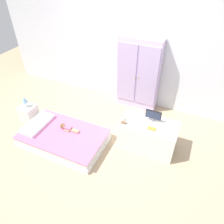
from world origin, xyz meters
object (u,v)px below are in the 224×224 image
at_px(table_lamp, 24,100).
at_px(tv_monitor, 153,115).
at_px(book_orange, 152,129).
at_px(bed, 64,138).
at_px(doll, 66,127).
at_px(rocking_horse_toy, 124,121).
at_px(tv_stand, 148,135).
at_px(wardrobe, 139,74).
at_px(nightstand, 29,114).

distance_m(table_lamp, tv_monitor, 2.51).
bearing_deg(book_orange, bed, -164.32).
height_order(doll, book_orange, book_orange).
xyz_separation_m(table_lamp, rocking_horse_toy, (2.05, 0.13, 0.08)).
bearing_deg(rocking_horse_toy, doll, -167.30).
distance_m(tv_stand, rocking_horse_toy, 0.54).
xyz_separation_m(bed, tv_stand, (1.44, 0.54, 0.16)).
xyz_separation_m(tv_stand, tv_monitor, (0.03, 0.09, 0.39)).
bearing_deg(wardrobe, bed, -116.64).
xyz_separation_m(bed, table_lamp, (-1.01, 0.24, 0.41)).
relative_size(rocking_horse_toy, book_orange, 0.92).
bearing_deg(tv_stand, nightstand, -172.99).
distance_m(rocking_horse_toy, book_orange, 0.48).
bearing_deg(rocking_horse_toy, tv_stand, 23.53).
bearing_deg(doll, table_lamp, 173.89).
relative_size(doll, wardrobe, 0.25).
bearing_deg(wardrobe, table_lamp, -142.15).
bearing_deg(rocking_horse_toy, wardrobe, 98.42).
distance_m(tv_monitor, book_orange, 0.24).
xyz_separation_m(nightstand, tv_monitor, (2.48, 0.39, 0.48)).
height_order(doll, table_lamp, table_lamp).
xyz_separation_m(tv_stand, book_orange, (0.07, -0.12, 0.28)).
height_order(doll, rocking_horse_toy, rocking_horse_toy).
bearing_deg(doll, tv_stand, 15.80).
relative_size(nightstand, wardrobe, 0.23).
xyz_separation_m(bed, wardrobe, (0.84, 1.68, 0.68)).
xyz_separation_m(tv_stand, rocking_horse_toy, (-0.40, -0.17, 0.33)).
bearing_deg(doll, wardrobe, 61.20).
xyz_separation_m(bed, tv_monitor, (1.46, 0.63, 0.56)).
distance_m(table_lamp, rocking_horse_toy, 2.06).
xyz_separation_m(tv_monitor, rocking_horse_toy, (-0.43, -0.26, -0.06)).
height_order(nightstand, tv_stand, tv_stand).
xyz_separation_m(table_lamp, tv_stand, (2.45, 0.30, -0.25)).
relative_size(table_lamp, tv_stand, 0.24).
height_order(nightstand, wardrobe, wardrobe).
bearing_deg(tv_monitor, book_orange, -77.75).
bearing_deg(tv_monitor, rocking_horse_toy, -148.51).
bearing_deg(tv_monitor, doll, -161.37).
relative_size(tv_stand, book_orange, 6.96).
bearing_deg(nightstand, book_orange, 4.20).
height_order(doll, nightstand, nightstand).
xyz_separation_m(doll, tv_monitor, (1.47, 0.50, 0.41)).
bearing_deg(table_lamp, tv_stand, 7.01).
bearing_deg(book_orange, table_lamp, -175.80).
distance_m(table_lamp, tv_stand, 2.48).
bearing_deg(bed, tv_stand, 20.61).
relative_size(doll, tv_stand, 0.40).
xyz_separation_m(nightstand, rocking_horse_toy, (2.05, 0.13, 0.42)).
distance_m(wardrobe, rocking_horse_toy, 1.34).
xyz_separation_m(tv_monitor, book_orange, (0.04, -0.20, -0.12)).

